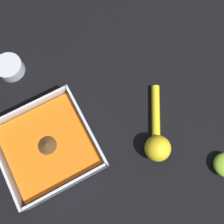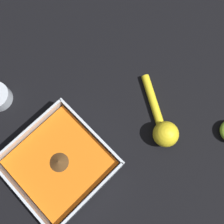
{
  "view_description": "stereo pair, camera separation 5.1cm",
  "coord_description": "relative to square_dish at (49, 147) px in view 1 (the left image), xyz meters",
  "views": [
    {
      "loc": [
        -0.19,
        -0.09,
        0.66
      ],
      "look_at": [
        -0.03,
        -0.17,
        0.03
      ],
      "focal_mm": 42.0,
      "sensor_mm": 36.0,
      "label": 1
    },
    {
      "loc": [
        -0.16,
        -0.05,
        0.66
      ],
      "look_at": [
        -0.03,
        -0.17,
        0.03
      ],
      "focal_mm": 42.0,
      "sensor_mm": 36.0,
      "label": 2
    }
  ],
  "objects": [
    {
      "name": "ground_plane",
      "position": [
        0.03,
        -0.0,
        -0.02
      ],
      "size": [
        4.0,
        4.0,
        0.0
      ],
      "primitive_type": "plane",
      "color": "black"
    },
    {
      "name": "lemon_squeezer",
      "position": [
        -0.11,
        -0.24,
        0.0
      ],
      "size": [
        0.18,
        0.12,
        0.06
      ],
      "rotation": [
        0.0,
        0.0,
        2.62
      ],
      "color": "yellow",
      "rests_on": "ground_plane"
    },
    {
      "name": "square_dish",
      "position": [
        0.0,
        0.0,
        0.0
      ],
      "size": [
        0.22,
        0.22,
        0.06
      ],
      "color": "silver",
      "rests_on": "ground_plane"
    },
    {
      "name": "spice_bowl",
      "position": [
        0.25,
        0.0,
        -0.01
      ],
      "size": [
        0.07,
        0.07,
        0.03
      ],
      "color": "silver",
      "rests_on": "ground_plane"
    }
  ]
}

